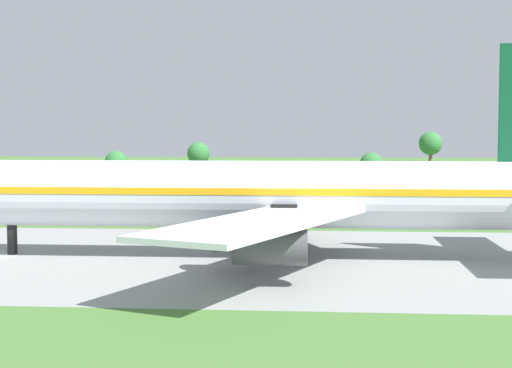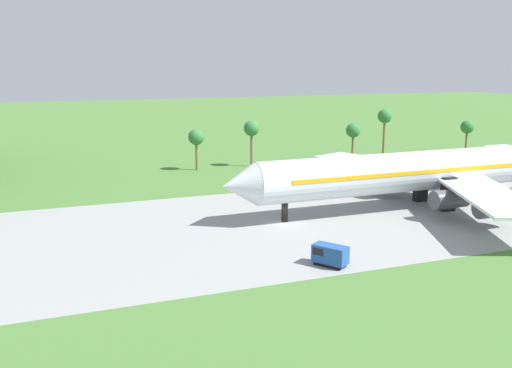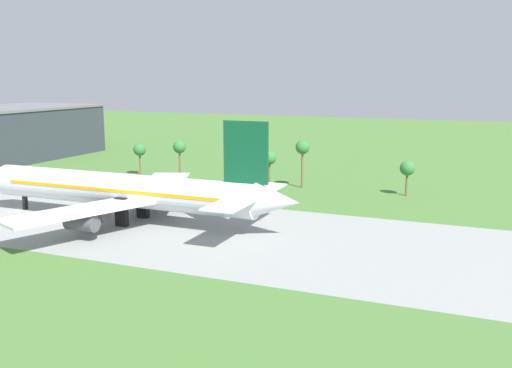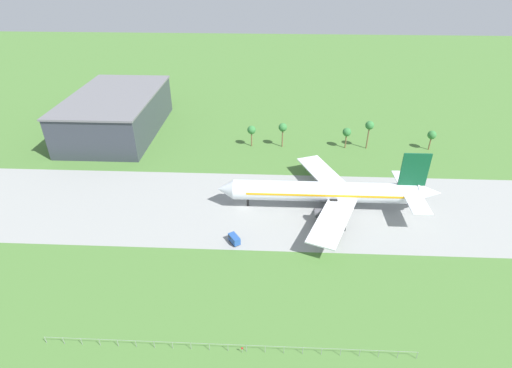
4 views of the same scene
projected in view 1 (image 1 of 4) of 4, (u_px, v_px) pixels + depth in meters
The scene contains 4 objects.
ground_plane at pixel (3, 256), 78.35m from camera, with size 600.00×600.00×0.00m, color #477233.
taxiway_strip at pixel (3, 256), 78.34m from camera, with size 320.00×44.00×0.02m.
jet_airliner at pixel (274, 195), 76.57m from camera, with size 72.26×55.78×20.71m.
palm_tree_row at pixel (341, 160), 121.73m from camera, with size 79.26×3.60×12.37m.
Camera 1 is at (31.52, -75.40, 12.44)m, focal length 55.00 mm.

